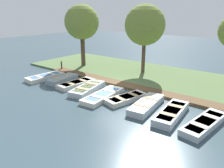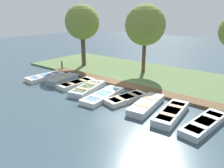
{
  "view_description": "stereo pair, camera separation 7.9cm",
  "coord_description": "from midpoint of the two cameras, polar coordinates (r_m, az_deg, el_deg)",
  "views": [
    {
      "loc": [
        11.74,
        9.18,
        5.42
      ],
      "look_at": [
        0.38,
        0.29,
        0.65
      ],
      "focal_mm": 35.0,
      "sensor_mm": 36.0,
      "label": 1
    },
    {
      "loc": [
        11.69,
        9.25,
        5.42
      ],
      "look_at": [
        0.38,
        0.29,
        0.65
      ],
      "focal_mm": 35.0,
      "sensor_mm": 36.0,
      "label": 2
    }
  ],
  "objects": [
    {
      "name": "rowboat_6",
      "position": [
        13.14,
        9.13,
        -5.32
      ],
      "size": [
        3.36,
        1.4,
        0.42
      ],
      "rotation": [
        0.0,
        0.0,
        0.11
      ],
      "color": "#B2BCC1",
      "rests_on": "ground_plane"
    },
    {
      "name": "park_tree_far_left",
      "position": [
        22.37,
        -7.68,
        15.62
      ],
      "size": [
        3.37,
        3.37,
        6.17
      ],
      "color": "#4C3828",
      "rests_on": "ground_plane"
    },
    {
      "name": "dock_walkway",
      "position": [
        16.86,
        3.04,
        -0.15
      ],
      "size": [
        1.09,
        15.62,
        0.18
      ],
      "color": "brown",
      "rests_on": "ground_plane"
    },
    {
      "name": "shore_bank",
      "position": [
        19.82,
        9.15,
        2.42
      ],
      "size": [
        8.0,
        24.0,
        0.16
      ],
      "color": "#567042",
      "rests_on": "ground_plane"
    },
    {
      "name": "park_tree_left",
      "position": [
        19.68,
        8.79,
        14.91
      ],
      "size": [
        3.5,
        3.5,
        6.1
      ],
      "color": "#4C3828",
      "rests_on": "ground_plane"
    },
    {
      "name": "rowboat_0",
      "position": [
        19.35,
        -16.86,
        1.78
      ],
      "size": [
        3.27,
        1.48,
        0.37
      ],
      "rotation": [
        0.0,
        0.0,
        -0.08
      ],
      "color": "silver",
      "rests_on": "ground_plane"
    },
    {
      "name": "mooring_post_near",
      "position": [
        21.75,
        -12.84,
        4.68
      ],
      "size": [
        0.14,
        0.14,
        0.94
      ],
      "color": "#47382D",
      "rests_on": "ground_plane"
    },
    {
      "name": "rowboat_5",
      "position": [
        14.04,
        3.9,
        -3.76
      ],
      "size": [
        3.07,
        1.69,
        0.33
      ],
      "rotation": [
        0.0,
        0.0,
        -0.24
      ],
      "color": "beige",
      "rests_on": "ground_plane"
    },
    {
      "name": "rowboat_1",
      "position": [
        18.24,
        -12.62,
        1.26
      ],
      "size": [
        2.81,
        1.35,
        0.43
      ],
      "rotation": [
        0.0,
        0.0,
        0.11
      ],
      "color": "#8C9EA8",
      "rests_on": "ground_plane"
    },
    {
      "name": "rowboat_3",
      "position": [
        15.76,
        -6.25,
        -1.16
      ],
      "size": [
        3.43,
        1.86,
        0.41
      ],
      "rotation": [
        0.0,
        0.0,
        0.22
      ],
      "color": "#B2BCC1",
      "rests_on": "ground_plane"
    },
    {
      "name": "rowboat_8",
      "position": [
        11.89,
        23.14,
        -9.5
      ],
      "size": [
        3.56,
        1.45,
        0.35
      ],
      "rotation": [
        0.0,
        0.0,
        -0.14
      ],
      "color": "#B2BCC1",
      "rests_on": "ground_plane"
    },
    {
      "name": "rowboat_2",
      "position": [
        17.06,
        -9.17,
        0.13
      ],
      "size": [
        3.11,
        1.36,
        0.35
      ],
      "rotation": [
        0.0,
        0.0,
        -0.09
      ],
      "color": "beige",
      "rests_on": "ground_plane"
    },
    {
      "name": "ground_plane",
      "position": [
        15.86,
        0.17,
        -1.69
      ],
      "size": [
        80.0,
        80.0,
        0.0
      ],
      "primitive_type": "plane",
      "color": "#384C56"
    },
    {
      "name": "rowboat_4",
      "position": [
        14.48,
        -2.22,
        -3.02
      ],
      "size": [
        3.6,
        1.47,
        0.33
      ],
      "rotation": [
        0.0,
        0.0,
        0.09
      ],
      "color": "silver",
      "rests_on": "ground_plane"
    },
    {
      "name": "rowboat_7",
      "position": [
        12.36,
        15.39,
        -7.37
      ],
      "size": [
        3.37,
        1.27,
        0.41
      ],
      "rotation": [
        0.0,
        0.0,
        0.08
      ],
      "color": "#B2BCC1",
      "rests_on": "ground_plane"
    }
  ]
}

